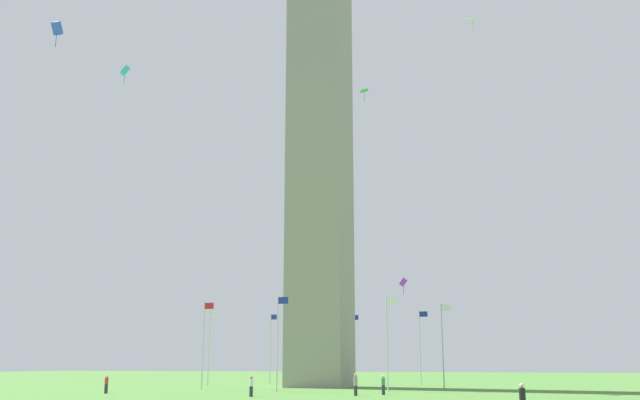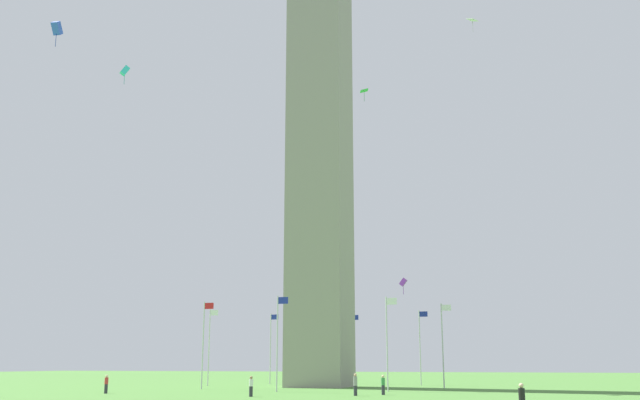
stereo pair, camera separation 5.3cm
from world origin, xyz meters
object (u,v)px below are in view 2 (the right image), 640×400
Objects in this scene: kite_white_diamond at (472,20)px; kite_blue_box at (57,28)px; flagpole_se at (271,345)px; flagpole_nw at (387,339)px; person_red_shirt at (106,384)px; kite_cyan_box at (125,71)px; flagpole_s at (209,344)px; flagpole_e at (351,345)px; flagpole_ne at (420,344)px; obelisk_monument at (320,132)px; flagpole_w at (278,339)px; kite_purple_box at (403,282)px; person_white_shirt at (251,386)px; person_black_shirt at (522,400)px; person_green_shirt at (383,385)px; flagpole_n at (443,342)px; flagpole_sw at (204,341)px; kite_green_diamond at (364,91)px; person_gray_shirt at (355,385)px.

kite_white_diamond reaches higher than kite_blue_box.
flagpole_se is 1.00× the size of flagpole_nw.
kite_blue_box is at bearing -90.54° from flagpole_se.
person_red_shirt is 0.86× the size of kite_cyan_box.
flagpole_s is 4.74× the size of kite_cyan_box.
flagpole_ne is at bearing -22.50° from flagpole_e.
obelisk_monument is 6.68× the size of flagpole_w.
kite_blue_box is (-21.23, -27.31, 17.23)m from kite_purple_box.
person_white_shirt is (1.33, -36.89, -4.04)m from flagpole_e.
person_black_shirt is at bearing -24.71° from kite_cyan_box.
flagpole_w is 6.49× the size of kite_white_diamond.
person_black_shirt reaches higher than person_green_shirt.
person_black_shirt is at bearing -78.14° from person_red_shirt.
flagpole_n is 10.42m from kite_purple_box.
flagpole_sw is (-23.38, -9.68, 0.00)m from flagpole_n.
kite_white_diamond is (9.97, -6.95, 28.30)m from flagpole_nw.
kite_green_diamond reaches higher than kite_cyan_box.
flagpole_e is 5.56× the size of person_white_shirt.
person_green_shirt is 2.97m from person_gray_shirt.
obelisk_monument reaches higher than flagpole_nw.
flagpole_ne is at bearing 2.34° from person_red_shirt.
obelisk_monument is 28.30m from flagpole_se.
flagpole_w is at bearing -136.68° from kite_green_diamond.
kite_green_diamond is (-2.57, 2.70, 26.57)m from flagpole_nw.
flagpole_e is 27.39m from flagpole_w.
person_gray_shirt is 36.72m from kite_blue_box.
kite_purple_box is 0.87× the size of kite_cyan_box.
kite_white_diamond is at bearing -13.33° from flagpole_sw.
flagpole_se is at bearing 157.50° from flagpole_n.
flagpole_sw is 1.00× the size of flagpole_nw.
flagpole_se is 50.83m from kite_blue_box.
flagpole_sw is 17.90m from person_white_shirt.
flagpole_s is at bearing 161.45° from kite_green_diamond.
person_red_shirt is at bearing -88.53° from flagpole_s.
flagpole_ne is at bearing 14.10° from person_white_shirt.
flagpole_ne is 51.01m from person_black_shirt.
flagpole_n reaches higher than person_red_shirt.
person_white_shirt is 31.55m from kite_cyan_box.
obelisk_monument reaches higher than flagpole_s.
flagpole_n is 20.22m from person_gray_shirt.
kite_purple_box is (11.12, -22.15, 5.53)m from flagpole_e.
obelisk_monument is 44.02× the size of kite_green_diamond.
flagpole_sw is (-0.00, -19.37, 0.00)m from flagpole_se.
person_red_shirt is (-26.84, -21.48, -4.04)m from flagpole_n.
flagpole_s is at bearing 16.97° from person_green_shirt.
kite_white_diamond is at bearing -43.05° from person_red_shirt.
flagpole_n is 1.00× the size of flagpole_ne.
person_gray_shirt is 1.32× the size of kite_green_diamond.
flagpole_s is at bearing -157.50° from flagpole_ne.
kite_green_diamond is at bearing -15.86° from person_red_shirt.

